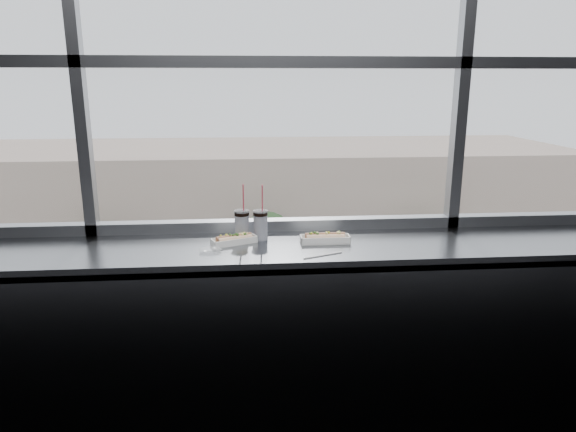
{
  "coord_description": "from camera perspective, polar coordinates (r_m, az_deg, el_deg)",
  "views": [
    {
      "loc": [
        -0.17,
        -1.25,
        1.9
      ],
      "look_at": [
        0.04,
        1.23,
        1.25
      ],
      "focal_mm": 32.0,
      "sensor_mm": 36.0,
      "label": 1
    }
  ],
  "objects": [
    {
      "name": "car_near_b",
      "position": [
        22.79,
        -18.07,
        -17.57
      ],
      "size": [
        2.91,
        5.98,
        1.93
      ],
      "primitive_type": "imported",
      "rotation": [
        0.0,
        0.0,
        1.66
      ],
      "color": "black",
      "rests_on": "street_asphalt"
    },
    {
      "name": "pedestrian_a",
      "position": [
        32.64,
        -16.52,
        -7.43
      ],
      "size": [
        0.63,
        0.84,
        1.88
      ],
      "primitive_type": "imported",
      "rotation": [
        0.0,
        0.0,
        1.57
      ],
      "color": "#66605B",
      "rests_on": "far_sidewalk"
    },
    {
      "name": "pedestrian_c",
      "position": [
        32.59,
        7.79,
        -6.86
      ],
      "size": [
        0.66,
        0.88,
        1.99
      ],
      "primitive_type": "imported",
      "rotation": [
        0.0,
        0.0,
        1.57
      ],
      "color": "#66605B",
      "rests_on": "far_sidewalk"
    },
    {
      "name": "tree_left",
      "position": [
        33.71,
        -21.46,
        -3.26
      ],
      "size": [
        2.96,
        2.96,
        4.63
      ],
      "color": "#47382B",
      "rests_on": "far_sidewalk"
    },
    {
      "name": "soda_cup_left",
      "position": [
        2.68,
        -5.14,
        -0.85
      ],
      "size": [
        0.08,
        0.08,
        0.3
      ],
      "color": "white",
      "rests_on": "counter"
    },
    {
      "name": "street_asphalt",
      "position": [
        26.14,
        -3.97,
        -14.9
      ],
      "size": [
        80.0,
        10.0,
        0.06
      ],
      "primitive_type": "cube",
      "color": "black",
      "rests_on": "plaza_ground"
    },
    {
      "name": "far_building",
      "position": [
        41.71,
        -4.49,
        2.26
      ],
      "size": [
        50.0,
        14.0,
        8.0
      ],
      "primitive_type": "cube",
      "color": "tan",
      "rests_on": "plaza_ground"
    },
    {
      "name": "soda_cup_right",
      "position": [
        2.68,
        -3.07,
        -0.83
      ],
      "size": [
        0.08,
        0.08,
        0.3
      ],
      "color": "white",
      "rests_on": "counter"
    },
    {
      "name": "hotdog_tray_right",
      "position": [
        2.64,
        4.13,
        -2.44
      ],
      "size": [
        0.25,
        0.08,
        0.06
      ],
      "rotation": [
        0.0,
        0.0,
        -0.0
      ],
      "color": "white",
      "rests_on": "counter"
    },
    {
      "name": "car_far_a",
      "position": [
        31.05,
        -24.44,
        -9.06
      ],
      "size": [
        3.27,
        6.57,
        2.11
      ],
      "primitive_type": "imported",
      "rotation": [
        0.0,
        0.0,
        1.67
      ],
      "color": "black",
      "rests_on": "street_asphalt"
    },
    {
      "name": "window_glass",
      "position": [
        2.81,
        -1.41,
        22.84
      ],
      "size": [
        6.0,
        0.0,
        6.0
      ],
      "primitive_type": "plane",
      "rotation": [
        1.57,
        0.0,
        0.0
      ],
      "color": "silver",
      "rests_on": "ground"
    },
    {
      "name": "car_near_e",
      "position": [
        25.61,
        26.97,
        -14.47
      ],
      "size": [
        2.85,
        6.46,
        2.13
      ],
      "primitive_type": "imported",
      "rotation": [
        0.0,
        0.0,
        1.6
      ],
      "color": "navy",
      "rests_on": "street_asphalt"
    },
    {
      "name": "wrapper",
      "position": [
        2.52,
        -8.65,
        -3.69
      ],
      "size": [
        0.11,
        0.08,
        0.03
      ],
      "primitive_type": "ellipsoid",
      "color": "silver",
      "rests_on": "counter"
    },
    {
      "name": "far_sidewalk",
      "position": [
        33.34,
        -4.21,
        -8.14
      ],
      "size": [
        80.0,
        6.0,
        0.04
      ],
      "primitive_type": "cube",
      "color": "#A6A396",
      "rests_on": "plaza_ground"
    },
    {
      "name": "loose_straw",
      "position": [
        2.45,
        3.92,
        -4.36
      ],
      "size": [
        0.2,
        0.09,
        0.01
      ],
      "primitive_type": "cylinder",
      "rotation": [
        0.0,
        1.57,
        0.39
      ],
      "color": "white",
      "rests_on": "counter"
    },
    {
      "name": "wall_back_lower",
      "position": [
        3.07,
        -1.18,
        -11.44
      ],
      "size": [
        6.0,
        0.0,
        6.0
      ],
      "primitive_type": "plane",
      "rotation": [
        1.57,
        0.0,
        0.0
      ],
      "color": "black",
      "rests_on": "ground"
    },
    {
      "name": "plaza_ground",
      "position": [
        48.02,
        -4.45,
        -1.0
      ],
      "size": [
        120.0,
        120.0,
        0.0
      ],
      "primitive_type": "plane",
      "color": "#A6A396",
      "rests_on": "ground"
    },
    {
      "name": "pedestrian_d",
      "position": [
        34.3,
        8.31,
        -5.72
      ],
      "size": [
        0.68,
        0.91,
        2.04
      ],
      "primitive_type": "imported",
      "rotation": [
        0.0,
        0.0,
        1.57
      ],
      "color": "#66605B",
      "rests_on": "far_sidewalk"
    },
    {
      "name": "car_near_d",
      "position": [
        22.88,
        10.69,
        -16.75
      ],
      "size": [
        3.15,
        6.37,
        2.05
      ],
      "primitive_type": "imported",
      "rotation": [
        0.0,
        0.0,
        1.47
      ],
      "color": "silver",
      "rests_on": "street_asphalt"
    },
    {
      "name": "car_far_c",
      "position": [
        31.61,
        18.06,
        -8.07
      ],
      "size": [
        2.86,
        6.29,
        2.06
      ],
      "primitive_type": "imported",
      "rotation": [
        0.0,
        0.0,
        1.52
      ],
      "color": "beige",
      "rests_on": "street_asphalt"
    },
    {
      "name": "pedestrian_b",
      "position": [
        32.01,
        -6.92,
        -6.94
      ],
      "size": [
        1.02,
        0.77,
        2.3
      ],
      "primitive_type": "imported",
      "rotation": [
        0.0,
        0.0,
        3.14
      ],
      "color": "#66605B",
      "rests_on": "far_sidewalk"
    },
    {
      "name": "tree_center",
      "position": [
        32.19,
        -2.28,
        -2.42
      ],
      "size": [
        3.27,
        3.27,
        5.12
      ],
      "color": "#47382B",
      "rests_on": "far_sidewalk"
    },
    {
      "name": "window_mullions",
      "position": [
        2.79,
        -1.38,
        22.9
      ],
      "size": [
        6.0,
        0.08,
        2.4
      ],
      "primitive_type": null,
      "color": "gray",
      "rests_on": "ground"
    },
    {
      "name": "counter_fascia",
      "position": [
        2.61,
        -0.39,
        -16.56
      ],
      "size": [
        6.0,
        0.04,
        1.04
      ],
      "primitive_type": "cube",
      "color": "gray",
      "rests_on": "ground"
    },
    {
      "name": "counter",
      "position": [
        2.62,
        -0.85,
        -3.83
      ],
      "size": [
        6.0,
        0.55,
        0.06
      ],
      "primitive_type": "cube",
      "color": "gray",
      "rests_on": "ground"
    },
    {
      "name": "hotdog_tray_left",
      "position": [
        2.63,
        -6.0,
        -2.6
      ],
      "size": [
        0.24,
        0.16,
        0.06
      ],
      "rotation": [
        0.0,
        0.0,
        0.39
      ],
      "color": "white",
      "rests_on": "counter"
    },
    {
      "name": "tree_right",
      "position": [
        34.45,
        16.02,
        -2.32
      ],
      "size": [
        3.01,
        3.01,
        4.71
      ],
      "color": "#47382B",
      "rests_on": "far_sidewalk"
    }
  ]
}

